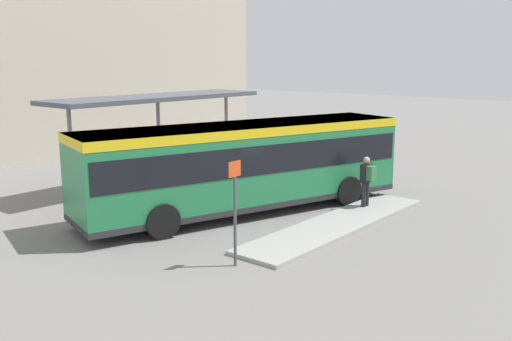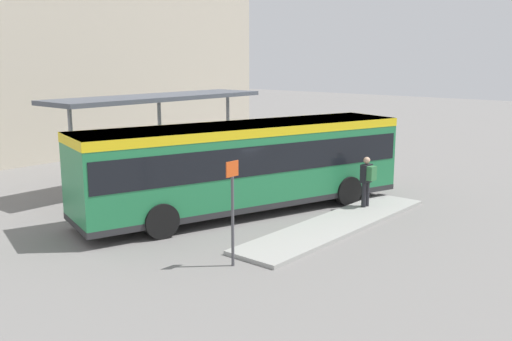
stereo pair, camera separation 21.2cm
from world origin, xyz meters
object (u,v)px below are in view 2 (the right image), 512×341
(pedestrian_waiting, at_px, (367,178))
(potted_planter_near_shelter, at_px, (232,171))
(bicycle_red, at_px, (319,154))
(bicycle_orange, at_px, (309,151))
(city_bus, at_px, (245,161))
(platform_sign, at_px, (233,208))

(pedestrian_waiting, height_order, potted_planter_near_shelter, pedestrian_waiting)
(bicycle_red, height_order, bicycle_orange, bicycle_orange)
(bicycle_orange, distance_m, potted_planter_near_shelter, 7.68)
(city_bus, distance_m, pedestrian_waiting, 4.39)
(potted_planter_near_shelter, distance_m, platform_sign, 9.79)
(bicycle_orange, relative_size, potted_planter_near_shelter, 1.51)
(city_bus, relative_size, bicycle_orange, 6.94)
(bicycle_red, distance_m, potted_planter_near_shelter, 7.41)
(city_bus, distance_m, potted_planter_near_shelter, 4.63)
(potted_planter_near_shelter, relative_size, platform_sign, 0.42)
(city_bus, bearing_deg, bicycle_red, 38.14)
(bicycle_orange, bearing_deg, platform_sign, 116.89)
(bicycle_red, relative_size, platform_sign, 0.54)
(city_bus, xyz_separation_m, platform_sign, (-4.20, -3.28, -0.27))
(platform_sign, bearing_deg, city_bus, 37.99)
(pedestrian_waiting, relative_size, platform_sign, 0.65)
(city_bus, height_order, platform_sign, city_bus)
(bicycle_red, xyz_separation_m, potted_planter_near_shelter, (-7.39, -0.54, 0.28))
(bicycle_orange, height_order, platform_sign, platform_sign)
(city_bus, height_order, bicycle_orange, city_bus)
(city_bus, bearing_deg, potted_planter_near_shelter, 66.14)
(city_bus, height_order, potted_planter_near_shelter, city_bus)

